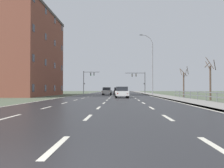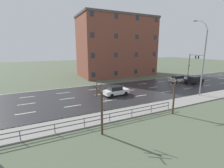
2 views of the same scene
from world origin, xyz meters
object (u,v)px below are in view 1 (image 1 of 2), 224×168
car_far_right (122,92)px  car_far_left (118,91)px  street_lamp_midground (152,66)px  car_near_left (107,91)px  brick_building (22,53)px  traffic_signal_right (140,79)px  traffic_signal_left (87,78)px

car_far_right → car_far_left: bearing=89.0°
street_lamp_midground → car_near_left: 11.26m
brick_building → traffic_signal_right: bearing=39.2°
street_lamp_midground → car_near_left: size_ratio=2.78×
car_near_left → brick_building: 18.31m
traffic_signal_right → car_near_left: size_ratio=1.34×
car_near_left → car_far_left: bearing=45.4°
street_lamp_midground → traffic_signal_left: 21.81m
car_near_left → street_lamp_midground: bearing=-28.2°
car_far_left → street_lamp_midground: bearing=-49.7°
street_lamp_midground → brick_building: (-23.94, -2.25, 2.16)m
street_lamp_midground → brick_building: brick_building is taller
street_lamp_midground → car_far_right: street_lamp_midground is taller
traffic_signal_right → traffic_signal_left: 13.48m
street_lamp_midground → car_far_right: size_ratio=2.77×
car_far_left → brick_building: 21.14m
brick_building → street_lamp_midground: bearing=5.4°
traffic_signal_right → car_far_right: bearing=-99.8°
street_lamp_midground → car_far_left: bearing=131.5°
car_far_left → car_near_left: (-2.29, -2.14, 0.00)m
car_far_left → traffic_signal_right: bearing=57.7°
car_far_right → brick_building: size_ratio=0.21×
traffic_signal_left → street_lamp_midground: bearing=-48.7°
traffic_signal_right → brick_building: (-23.07, -18.80, 3.98)m
traffic_signal_right → car_far_right: traffic_signal_right is taller
car_far_right → car_far_left: size_ratio=1.01×
traffic_signal_left → car_near_left: traffic_signal_left is taller
street_lamp_midground → brick_building: 24.15m
traffic_signal_right → traffic_signal_left: bearing=-179.1°
brick_building → car_far_left: bearing=28.6°
car_far_right → car_near_left: bearing=96.9°
car_far_right → car_far_left: (-0.68, 19.13, 0.00)m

